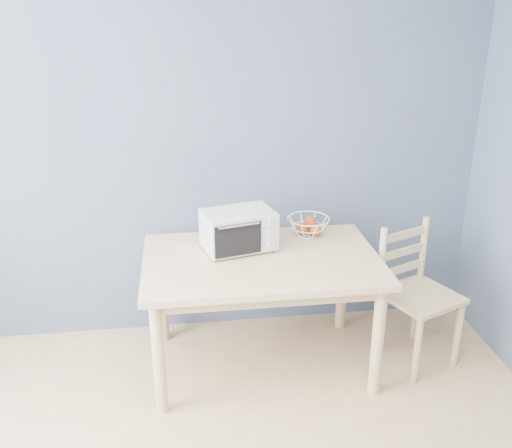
{
  "coord_description": "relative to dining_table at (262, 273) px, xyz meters",
  "views": [
    {
      "loc": [
        0.01,
        -1.33,
        2.19
      ],
      "look_at": [
        0.43,
        1.79,
        0.93
      ],
      "focal_mm": 40.0,
      "sensor_mm": 36.0,
      "label": 1
    }
  ],
  "objects": [
    {
      "name": "room",
      "position": [
        -0.45,
        -1.7,
        0.65
      ],
      "size": [
        4.01,
        4.51,
        2.61
      ],
      "color": "tan",
      "rests_on": "ground"
    },
    {
      "name": "toaster_oven",
      "position": [
        -0.14,
        0.14,
        0.23
      ],
      "size": [
        0.48,
        0.4,
        0.25
      ],
      "rotation": [
        0.0,
        0.0,
        0.25
      ],
      "color": "beige",
      "rests_on": "dining_table"
    },
    {
      "name": "dining_table",
      "position": [
        0.0,
        0.0,
        0.0
      ],
      "size": [
        1.4,
        0.9,
        0.75
      ],
      "color": "#D0BA7D",
      "rests_on": "ground"
    },
    {
      "name": "dining_chair",
      "position": [
        0.97,
        -0.04,
        -0.21
      ],
      "size": [
        0.55,
        0.55,
        0.89
      ],
      "rotation": [
        0.0,
        0.0,
        0.41
      ],
      "color": "#D0BA7D",
      "rests_on": "ground"
    },
    {
      "name": "fruit_basket",
      "position": [
        0.35,
        0.29,
        0.17
      ],
      "size": [
        0.32,
        0.32,
        0.14
      ],
      "rotation": [
        0.0,
        0.0,
        0.21
      ],
      "color": "white",
      "rests_on": "dining_table"
    }
  ]
}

